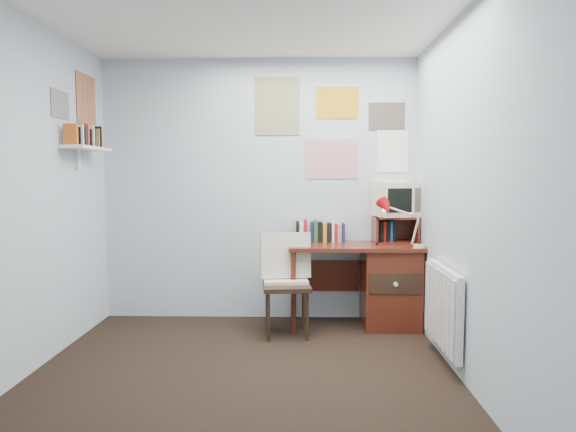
# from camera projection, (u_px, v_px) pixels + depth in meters

# --- Properties ---
(ground) EXTENTS (3.50, 3.50, 0.00)m
(ground) POSITION_uv_depth(u_px,v_px,m) (238.00, 392.00, 3.31)
(ground) COLOR black
(ground) RESTS_ON ground
(back_wall) EXTENTS (3.00, 0.02, 2.50)m
(back_wall) POSITION_uv_depth(u_px,v_px,m) (259.00, 190.00, 4.95)
(back_wall) COLOR #AEB9C7
(back_wall) RESTS_ON ground
(left_wall) EXTENTS (0.02, 3.50, 2.50)m
(left_wall) POSITION_uv_depth(u_px,v_px,m) (1.00, 198.00, 3.24)
(left_wall) COLOR #AEB9C7
(left_wall) RESTS_ON ground
(right_wall) EXTENTS (0.02, 3.50, 2.50)m
(right_wall) POSITION_uv_depth(u_px,v_px,m) (478.00, 199.00, 3.18)
(right_wall) COLOR #AEB9C7
(right_wall) RESTS_ON ground
(desk) EXTENTS (1.20, 0.55, 0.76)m
(desk) POSITION_uv_depth(u_px,v_px,m) (384.00, 283.00, 4.73)
(desk) COLOR #501F12
(desk) RESTS_ON ground
(desk_chair) EXTENTS (0.48, 0.46, 0.86)m
(desk_chair) POSITION_uv_depth(u_px,v_px,m) (286.00, 286.00, 4.44)
(desk_chair) COLOR black
(desk_chair) RESTS_ON ground
(desk_lamp) EXTENTS (0.30, 0.27, 0.39)m
(desk_lamp) POSITION_uv_depth(u_px,v_px,m) (420.00, 226.00, 4.46)
(desk_lamp) COLOR #B00B11
(desk_lamp) RESTS_ON desk
(tv_riser) EXTENTS (0.40, 0.30, 0.25)m
(tv_riser) POSITION_uv_depth(u_px,v_px,m) (395.00, 230.00, 4.80)
(tv_riser) COLOR #501F12
(tv_riser) RESTS_ON desk
(crt_tv) EXTENTS (0.43, 0.41, 0.34)m
(crt_tv) POSITION_uv_depth(u_px,v_px,m) (396.00, 198.00, 4.79)
(crt_tv) COLOR beige
(crt_tv) RESTS_ON tv_riser
(book_row) EXTENTS (0.60, 0.14, 0.22)m
(book_row) POSITION_uv_depth(u_px,v_px,m) (327.00, 230.00, 4.88)
(book_row) COLOR #501F12
(book_row) RESTS_ON desk
(radiator) EXTENTS (0.09, 0.80, 0.60)m
(radiator) POSITION_uv_depth(u_px,v_px,m) (443.00, 307.00, 3.79)
(radiator) COLOR white
(radiator) RESTS_ON right_wall
(wall_shelf) EXTENTS (0.20, 0.62, 0.24)m
(wall_shelf) POSITION_uv_depth(u_px,v_px,m) (86.00, 148.00, 4.31)
(wall_shelf) COLOR white
(wall_shelf) RESTS_ON left_wall
(posters_back) EXTENTS (1.20, 0.01, 0.90)m
(posters_back) POSITION_uv_depth(u_px,v_px,m) (332.00, 127.00, 4.88)
(posters_back) COLOR white
(posters_back) RESTS_ON back_wall
(posters_left) EXTENTS (0.01, 0.70, 0.60)m
(posters_left) POSITION_uv_depth(u_px,v_px,m) (74.00, 102.00, 4.28)
(posters_left) COLOR white
(posters_left) RESTS_ON left_wall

